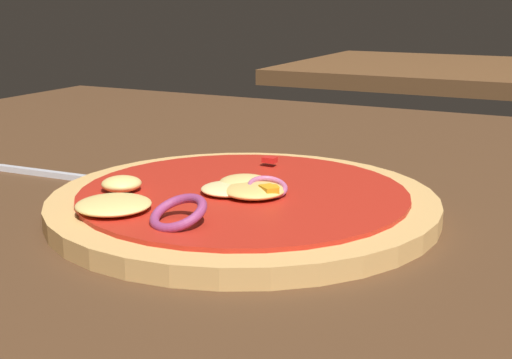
% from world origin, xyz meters
% --- Properties ---
extents(dining_table, '(1.27, 1.00, 0.03)m').
position_xyz_m(dining_table, '(0.00, 0.00, 0.02)').
color(dining_table, '#4C301C').
rests_on(dining_table, ground).
extents(pizza, '(0.28, 0.28, 0.03)m').
position_xyz_m(pizza, '(-0.04, -0.02, 0.04)').
color(pizza, tan).
rests_on(pizza, dining_table).
extents(fork, '(0.19, 0.02, 0.01)m').
position_xyz_m(fork, '(-0.22, 0.00, 0.03)').
color(fork, silver).
rests_on(fork, dining_table).
extents(background_table, '(0.82, 0.57, 0.03)m').
position_xyz_m(background_table, '(-0.07, 1.16, 0.02)').
color(background_table, brown).
rests_on(background_table, ground).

